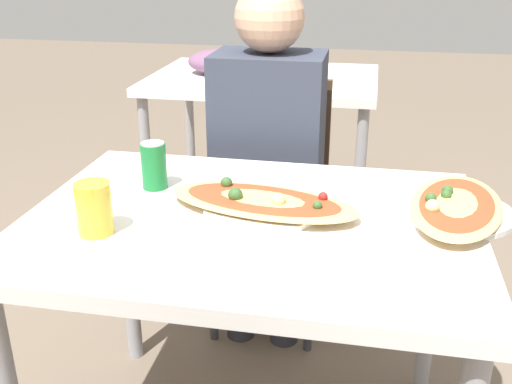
# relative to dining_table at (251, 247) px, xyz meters

# --- Properties ---
(dining_table) EXTENTS (1.07, 0.79, 0.73)m
(dining_table) POSITION_rel_dining_table_xyz_m (0.00, 0.00, 0.00)
(dining_table) COLOR white
(dining_table) RESTS_ON ground_plane
(chair_far_seated) EXTENTS (0.40, 0.40, 0.89)m
(chair_far_seated) POSITION_rel_dining_table_xyz_m (-0.07, 0.73, -0.16)
(chair_far_seated) COLOR #3F2D1E
(chair_far_seated) RESTS_ON ground_plane
(person_seated) EXTENTS (0.36, 0.28, 1.23)m
(person_seated) POSITION_rel_dining_table_xyz_m (-0.07, 0.61, 0.07)
(person_seated) COLOR #2D2D38
(person_seated) RESTS_ON ground_plane
(pizza_main) EXTENTS (0.50, 0.29, 0.06)m
(pizza_main) POSITION_rel_dining_table_xyz_m (0.02, 0.04, 0.10)
(pizza_main) COLOR white
(pizza_main) RESTS_ON dining_table
(soda_can) EXTENTS (0.07, 0.07, 0.12)m
(soda_can) POSITION_rel_dining_table_xyz_m (-0.29, 0.13, 0.14)
(soda_can) COLOR #197233
(soda_can) RESTS_ON dining_table
(drink_glass) EXTENTS (0.08, 0.08, 0.12)m
(drink_glass) POSITION_rel_dining_table_xyz_m (-0.32, -0.15, 0.14)
(drink_glass) COLOR gold
(drink_glass) RESTS_ON dining_table
(pizza_second) EXTENTS (0.28, 0.44, 0.06)m
(pizza_second) POSITION_rel_dining_table_xyz_m (0.48, 0.11, 0.10)
(pizza_second) COLOR white
(pizza_second) RESTS_ON dining_table
(background_table) EXTENTS (1.10, 0.80, 0.85)m
(background_table) POSITION_rel_dining_table_xyz_m (-0.30, 1.61, 0.03)
(background_table) COLOR white
(background_table) RESTS_ON ground_plane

